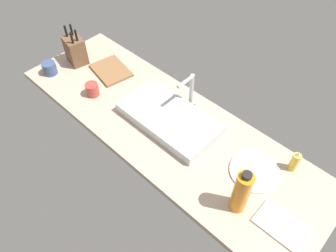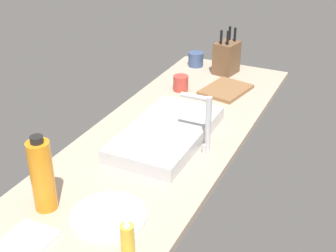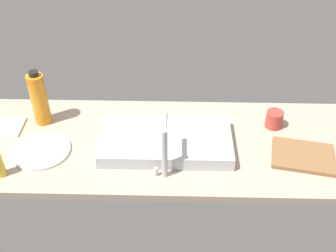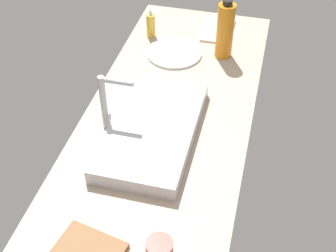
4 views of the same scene
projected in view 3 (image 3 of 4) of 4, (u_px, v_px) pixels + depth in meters
The scene contains 7 objects.
countertop_slab at pixel (170, 145), 188.61cm from camera, with size 195.58×64.17×3.50cm, color tan.
sink_basin at pixel (166, 141), 183.64cm from camera, with size 56.85×30.56×5.91cm, color #B7BABF.
faucet at pixel (164, 147), 163.71cm from camera, with size 5.50×13.07×23.36cm.
cutting_board at pixel (303, 156), 179.01cm from camera, with size 25.86×19.53×1.80cm, color brown.
water_bottle at pixel (39, 99), 191.84cm from camera, with size 7.63×7.63×27.31cm.
dinner_plate at pixel (41, 151), 182.27cm from camera, with size 25.23×25.23×1.20cm, color silver.
ceramic_cup at pixel (274, 119), 194.40cm from camera, with size 7.83×7.83×8.04cm, color #B23D33.
Camera 3 is at (-2.88, 143.42, 124.53)cm, focal length 44.96 mm.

